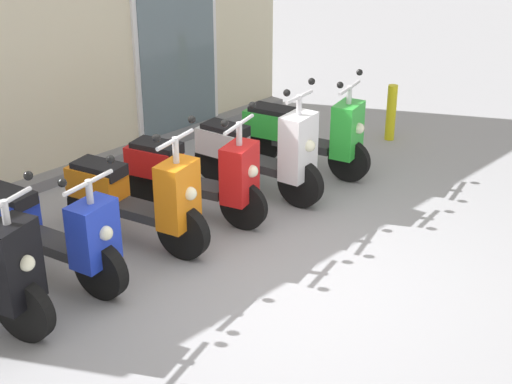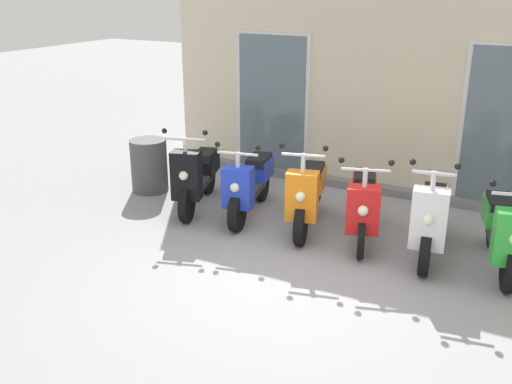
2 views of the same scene
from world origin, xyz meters
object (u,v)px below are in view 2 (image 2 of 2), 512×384
(scooter_red, at_px, (363,203))
(scooter_white, at_px, (430,218))
(scooter_orange, at_px, (308,194))
(scooter_green, at_px, (504,230))
(scooter_black, at_px, (197,175))
(scooter_blue, at_px, (250,184))
(trash_bin, at_px, (149,165))

(scooter_red, xyz_separation_m, scooter_white, (0.84, -0.08, -0.01))
(scooter_orange, bearing_deg, scooter_red, 1.64)
(scooter_red, bearing_deg, scooter_green, -1.50)
(scooter_black, distance_m, scooter_blue, 0.79)
(scooter_red, height_order, trash_bin, scooter_red)
(scooter_red, relative_size, scooter_green, 0.99)
(scooter_blue, xyz_separation_m, scooter_green, (3.25, -0.09, 0.02))
(scooter_white, bearing_deg, scooter_blue, 177.06)
(scooter_green, bearing_deg, scooter_red, 178.50)
(scooter_black, xyz_separation_m, scooter_green, (4.03, 0.03, -0.01))
(scooter_black, distance_m, scooter_white, 3.24)
(scooter_blue, height_order, scooter_white, scooter_white)
(scooter_green, bearing_deg, trash_bin, 177.42)
(scooter_blue, bearing_deg, scooter_white, -2.94)
(scooter_blue, bearing_deg, scooter_black, -171.63)
(scooter_red, height_order, scooter_white, scooter_white)
(scooter_white, bearing_deg, trash_bin, 176.45)
(scooter_orange, relative_size, scooter_red, 1.01)
(scooter_blue, height_order, scooter_green, scooter_green)
(scooter_red, xyz_separation_m, scooter_green, (1.63, -0.04, -0.01))
(scooter_black, xyz_separation_m, scooter_white, (3.24, -0.01, -0.00))
(scooter_red, xyz_separation_m, trash_bin, (-3.45, 0.19, -0.08))
(scooter_white, relative_size, scooter_green, 1.03)
(scooter_blue, relative_size, scooter_green, 1.06)
(scooter_black, distance_m, scooter_orange, 1.67)
(scooter_blue, relative_size, trash_bin, 2.04)
(scooter_blue, distance_m, scooter_white, 2.46)
(scooter_red, distance_m, scooter_white, 0.84)
(scooter_black, relative_size, scooter_white, 1.01)
(scooter_orange, height_order, scooter_green, scooter_orange)
(scooter_blue, bearing_deg, scooter_orange, -4.33)
(scooter_black, bearing_deg, scooter_blue, 8.37)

